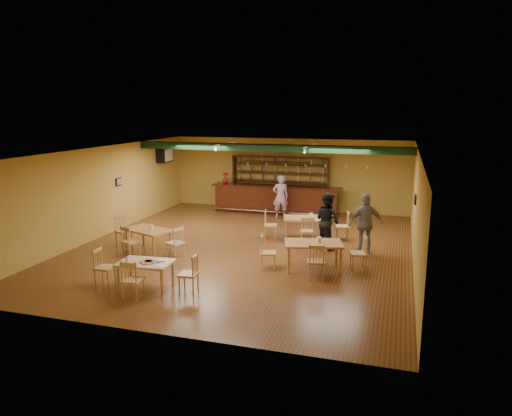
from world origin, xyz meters
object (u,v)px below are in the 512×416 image
(dining_table_b, at_px, (306,228))
(dining_table_d, at_px, (313,256))
(patron_right_a, at_px, (327,221))
(dining_table_c, at_px, (148,240))
(bar_counter, at_px, (276,199))
(near_table, at_px, (146,275))
(patron_bar, at_px, (280,197))

(dining_table_b, bearing_deg, dining_table_d, -88.76)
(dining_table_b, bearing_deg, patron_right_a, -58.21)
(dining_table_c, distance_m, dining_table_d, 5.06)
(dining_table_b, height_order, dining_table_c, dining_table_b)
(dining_table_d, relative_size, patron_right_a, 0.87)
(dining_table_b, height_order, patron_right_a, patron_right_a)
(bar_counter, distance_m, patron_right_a, 5.23)
(bar_counter, relative_size, dining_table_d, 3.52)
(dining_table_b, relative_size, near_table, 1.16)
(dining_table_b, bearing_deg, dining_table_c, -160.86)
(patron_bar, bearing_deg, bar_counter, -83.66)
(dining_table_c, relative_size, near_table, 1.10)
(patron_bar, bearing_deg, dining_table_d, 93.58)
(bar_counter, bearing_deg, patron_bar, -65.08)
(patron_right_a, bearing_deg, bar_counter, -18.34)
(bar_counter, bearing_deg, patron_right_a, -58.05)
(dining_table_b, bearing_deg, bar_counter, 105.19)
(bar_counter, relative_size, patron_bar, 3.13)
(near_table, distance_m, patron_bar, 8.40)
(dining_table_b, relative_size, dining_table_d, 0.97)
(dining_table_d, xyz_separation_m, near_table, (-3.57, -2.56, -0.04))
(dining_table_c, bearing_deg, dining_table_d, 17.05)
(patron_bar, bearing_deg, dining_table_b, 100.81)
(dining_table_b, height_order, dining_table_d, dining_table_d)
(bar_counter, height_order, dining_table_d, bar_counter)
(dining_table_c, bearing_deg, dining_table_b, 51.76)
(dining_table_d, bearing_deg, bar_counter, 97.09)
(near_table, xyz_separation_m, patron_right_a, (3.62, 4.69, 0.53))
(dining_table_c, xyz_separation_m, dining_table_d, (5.05, -0.21, 0.03))
(dining_table_b, xyz_separation_m, near_table, (-2.82, -5.49, -0.03))
(dining_table_d, distance_m, patron_bar, 6.21)
(patron_right_a, bearing_deg, near_table, 92.05)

